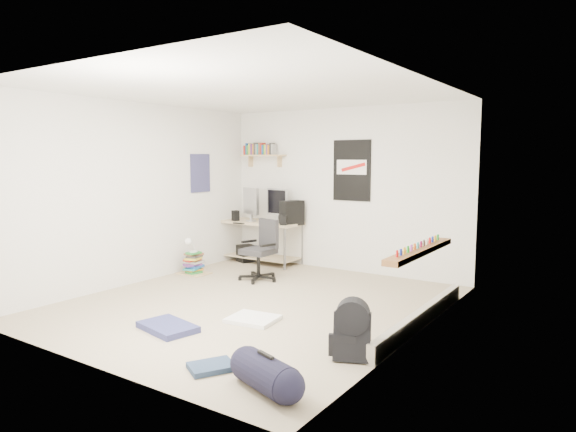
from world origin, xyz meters
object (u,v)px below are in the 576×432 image
Objects in this scene: desk at (260,241)px; office_chair at (258,246)px; backpack at (352,336)px; duffel_bag at (266,373)px; book_stack at (194,264)px.

office_chair is (0.74, -1.02, 0.12)m from desk.
office_chair reaches higher than backpack.
backpack reaches higher than duffel_bag.
office_chair reaches higher than duffel_bag.
backpack is (3.17, -2.88, -0.16)m from desk.
office_chair is 3.07m from backpack.
desk is at bearing 115.37° from backpack.
desk is at bearing 141.71° from office_chair.
book_stack is at bearing -152.24° from office_chair.
book_stack is (-1.06, -0.22, -0.34)m from office_chair.
duffel_bag is (-0.25, -0.93, -0.06)m from backpack.
backpack is at bearing -25.17° from book_stack.
backpack is at bearing -43.38° from desk.
desk reaches higher than backpack.
backpack reaches higher than book_stack.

